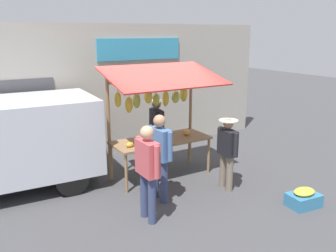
{
  "coord_description": "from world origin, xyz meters",
  "views": [
    {
      "loc": [
        3.75,
        6.51,
        3.17
      ],
      "look_at": [
        0.0,
        0.3,
        1.25
      ],
      "focal_mm": 37.81,
      "sensor_mm": 36.0,
      "label": 1
    }
  ],
  "objects_px": {
    "shopper_with_ponytail": "(160,151)",
    "shopper_in_striped_shirt": "(148,166)",
    "vendor_with_sunhat": "(157,126)",
    "shopper_with_shopping_bag": "(227,149)",
    "market_stall": "(160,108)",
    "produce_crate_near": "(304,198)"
  },
  "relations": [
    {
      "from": "shopper_with_ponytail",
      "to": "shopper_in_striped_shirt",
      "type": "distance_m",
      "value": 0.79
    },
    {
      "from": "vendor_with_sunhat",
      "to": "shopper_with_shopping_bag",
      "type": "height_order",
      "value": "vendor_with_sunhat"
    },
    {
      "from": "shopper_with_shopping_bag",
      "to": "shopper_with_ponytail",
      "type": "relative_size",
      "value": 0.88
    },
    {
      "from": "shopper_with_shopping_bag",
      "to": "shopper_in_striped_shirt",
      "type": "distance_m",
      "value": 2.02
    },
    {
      "from": "market_stall",
      "to": "shopper_in_striped_shirt",
      "type": "xyz_separation_m",
      "value": [
        1.18,
        1.63,
        -0.58
      ]
    },
    {
      "from": "shopper_in_striped_shirt",
      "to": "shopper_with_shopping_bag",
      "type": "bearing_deg",
      "value": -82.33
    },
    {
      "from": "vendor_with_sunhat",
      "to": "shopper_with_ponytail",
      "type": "bearing_deg",
      "value": -17.88
    },
    {
      "from": "market_stall",
      "to": "shopper_in_striped_shirt",
      "type": "relative_size",
      "value": 1.47
    },
    {
      "from": "shopper_in_striped_shirt",
      "to": "produce_crate_near",
      "type": "xyz_separation_m",
      "value": [
        -2.73,
        1.07,
        -0.83
      ]
    },
    {
      "from": "vendor_with_sunhat",
      "to": "shopper_with_shopping_bag",
      "type": "xyz_separation_m",
      "value": [
        -0.52,
        2.02,
        -0.08
      ]
    },
    {
      "from": "shopper_with_ponytail",
      "to": "shopper_in_striped_shirt",
      "type": "height_order",
      "value": "shopper_with_ponytail"
    },
    {
      "from": "market_stall",
      "to": "shopper_with_ponytail",
      "type": "relative_size",
      "value": 1.46
    },
    {
      "from": "shopper_with_shopping_bag",
      "to": "shopper_with_ponytail",
      "type": "bearing_deg",
      "value": 86.54
    },
    {
      "from": "shopper_in_striped_shirt",
      "to": "produce_crate_near",
      "type": "bearing_deg",
      "value": -112.15
    },
    {
      "from": "vendor_with_sunhat",
      "to": "shopper_with_ponytail",
      "type": "distance_m",
      "value": 1.98
    },
    {
      "from": "shopper_with_shopping_bag",
      "to": "shopper_in_striped_shirt",
      "type": "xyz_separation_m",
      "value": [
        1.99,
        0.29,
        0.12
      ]
    },
    {
      "from": "shopper_with_shopping_bag",
      "to": "vendor_with_sunhat",
      "type": "bearing_deg",
      "value": 21.52
    },
    {
      "from": "market_stall",
      "to": "shopper_in_striped_shirt",
      "type": "distance_m",
      "value": 2.09
    },
    {
      "from": "shopper_in_striped_shirt",
      "to": "produce_crate_near",
      "type": "relative_size",
      "value": 2.69
    },
    {
      "from": "shopper_with_shopping_bag",
      "to": "shopper_with_ponytail",
      "type": "height_order",
      "value": "shopper_with_ponytail"
    },
    {
      "from": "market_stall",
      "to": "vendor_with_sunhat",
      "type": "bearing_deg",
      "value": -113.3
    },
    {
      "from": "shopper_in_striped_shirt",
      "to": "produce_crate_near",
      "type": "height_order",
      "value": "shopper_in_striped_shirt"
    }
  ]
}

